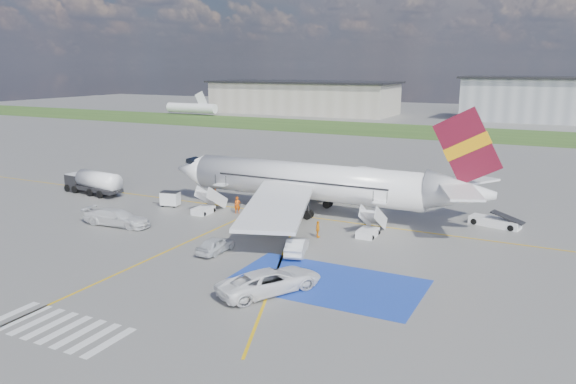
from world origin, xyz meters
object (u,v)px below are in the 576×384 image
Objects in this scene: car_silver_a at (216,245)px; car_silver_b at (297,246)px; gpu_cart at (170,200)px; fuel_tanker at (94,184)px; van_white_b at (117,215)px; van_white_a at (270,277)px; belt_loader at (495,222)px; airliner at (319,182)px.

car_silver_b reaches higher than car_silver_a.
fuel_tanker is at bearing 165.67° from gpu_cart.
van_white_b reaches higher than car_silver_a.
fuel_tanker is 1.50× the size of van_white_a.
fuel_tanker is at bearing -157.74° from belt_loader.
fuel_tanker is at bearing -171.83° from airliner.
car_silver_b is (3.78, -13.16, -2.68)m from airliner.
car_silver_a is 0.94× the size of car_silver_b.
airliner is 6.64× the size of van_white_b.
belt_loader is at bearing -146.74° from car_silver_b.
car_silver_b is at bearing -117.03° from belt_loader.
car_silver_a is (13.66, -11.22, -0.07)m from gpu_cart.
airliner is at bearing -45.76° from van_white_a.
car_silver_a is at bearing -16.89° from fuel_tanker.
airliner is at bearing -156.35° from belt_loader.
van_white_b is at bearing -10.06° from car_silver_a.
car_silver_a is (-2.57, -15.93, -2.69)m from airliner.
airliner is 6.82× the size of belt_loader.
gpu_cart is 0.41× the size of van_white_b.
van_white_a is (8.21, -5.38, 0.41)m from car_silver_a.
car_silver_b is at bearing -155.66° from car_silver_a.
fuel_tanker is 46.79m from belt_loader.
van_white_b is at bearing -140.56° from belt_loader.
fuel_tanker is at bearing -32.17° from car_silver_b.
car_silver_b is 0.78× the size of van_white_b.
airliner is 6.25× the size of van_white_a.
belt_loader is at bearing 1.80° from gpu_cart.
fuel_tanker is 1.59× the size of van_white_b.
airliner is at bearing -98.36° from car_silver_a.
car_silver_a is at bearing -50.82° from gpu_cart.
car_silver_b is 0.74× the size of van_white_a.
airliner reaches higher than van_white_b.
van_white_b is at bearing -15.94° from car_silver_b.
car_silver_a is at bearing 7.07° from car_silver_b.
airliner is at bearing 4.79° from gpu_cart.
van_white_b is (12.48, -9.26, -0.15)m from fuel_tanker.
gpu_cart is at bearing -38.61° from car_silver_a.
belt_loader is 0.92× the size of van_white_a.
airliner is 28.89m from fuel_tanker.
gpu_cart is at bearing -7.79° from van_white_a.
airliner is 17.10m from gpu_cart.
airliner is at bearing -53.48° from van_white_b.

